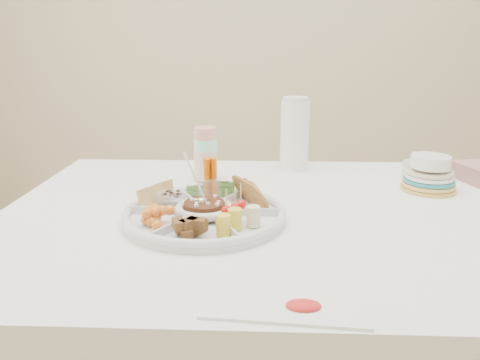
{
  "coord_description": "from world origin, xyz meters",
  "views": [
    {
      "loc": [
        -0.11,
        -1.1,
        1.17
      ],
      "look_at": [
        -0.16,
        0.03,
        0.83
      ],
      "focal_mm": 35.0,
      "sensor_mm": 36.0,
      "label": 1
    }
  ],
  "objects_px": {
    "dining_table": "(297,341)",
    "thermos": "(295,133)",
    "party_tray": "(205,212)",
    "plate_stack": "(430,174)"
  },
  "relations": [
    {
      "from": "dining_table",
      "to": "thermos",
      "type": "distance_m",
      "value": 0.65
    },
    {
      "from": "party_tray",
      "to": "plate_stack",
      "type": "bearing_deg",
      "value": 23.09
    },
    {
      "from": "party_tray",
      "to": "thermos",
      "type": "xyz_separation_m",
      "value": [
        0.24,
        0.48,
        0.1
      ]
    },
    {
      "from": "thermos",
      "to": "party_tray",
      "type": "bearing_deg",
      "value": -116.97
    },
    {
      "from": "thermos",
      "to": "plate_stack",
      "type": "distance_m",
      "value": 0.43
    },
    {
      "from": "dining_table",
      "to": "thermos",
      "type": "relative_size",
      "value": 6.27
    },
    {
      "from": "party_tray",
      "to": "plate_stack",
      "type": "height_order",
      "value": "plate_stack"
    },
    {
      "from": "party_tray",
      "to": "dining_table",
      "type": "bearing_deg",
      "value": 16.54
    },
    {
      "from": "party_tray",
      "to": "thermos",
      "type": "height_order",
      "value": "thermos"
    },
    {
      "from": "dining_table",
      "to": "party_tray",
      "type": "relative_size",
      "value": 4.0
    }
  ]
}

